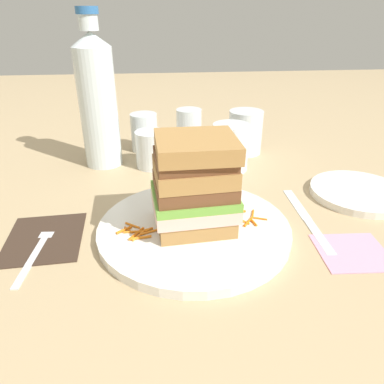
{
  "coord_description": "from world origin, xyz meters",
  "views": [
    {
      "loc": [
        -0.03,
        -0.49,
        0.31
      ],
      "look_at": [
        0.02,
        0.0,
        0.05
      ],
      "focal_mm": 33.55,
      "sensor_mm": 36.0,
      "label": 1
    }
  ],
  "objects_px": {
    "main_plate": "(194,228)",
    "empty_tumbler_0": "(152,149)",
    "juice_glass": "(230,150)",
    "knife": "(308,220)",
    "water_bottle": "(98,100)",
    "napkin_pink": "(353,252)",
    "sandwich": "(194,184)",
    "fork": "(39,245)",
    "empty_tumbler_1": "(144,132)",
    "side_plate": "(359,192)",
    "empty_tumbler_3": "(245,132)",
    "empty_tumbler_2": "(189,128)",
    "napkin_dark": "(44,238)"
  },
  "relations": [
    {
      "from": "main_plate",
      "to": "empty_tumbler_0",
      "type": "height_order",
      "value": "empty_tumbler_0"
    },
    {
      "from": "juice_glass",
      "to": "knife",
      "type": "bearing_deg",
      "value": -68.66
    },
    {
      "from": "water_bottle",
      "to": "napkin_pink",
      "type": "bearing_deg",
      "value": -43.61
    },
    {
      "from": "sandwich",
      "to": "knife",
      "type": "xyz_separation_m",
      "value": [
        0.19,
        0.02,
        -0.08
      ]
    },
    {
      "from": "fork",
      "to": "juice_glass",
      "type": "distance_m",
      "value": 0.41
    },
    {
      "from": "empty_tumbler_1",
      "to": "side_plate",
      "type": "bearing_deg",
      "value": -35.52
    },
    {
      "from": "juice_glass",
      "to": "napkin_pink",
      "type": "bearing_deg",
      "value": -69.42
    },
    {
      "from": "main_plate",
      "to": "fork",
      "type": "bearing_deg",
      "value": -175.85
    },
    {
      "from": "fork",
      "to": "empty_tumbler_1",
      "type": "bearing_deg",
      "value": 69.29
    },
    {
      "from": "empty_tumbler_3",
      "to": "juice_glass",
      "type": "bearing_deg",
      "value": -119.64
    },
    {
      "from": "juice_glass",
      "to": "sandwich",
      "type": "bearing_deg",
      "value": -113.07
    },
    {
      "from": "knife",
      "to": "water_bottle",
      "type": "height_order",
      "value": "water_bottle"
    },
    {
      "from": "sandwich",
      "to": "empty_tumbler_2",
      "type": "xyz_separation_m",
      "value": [
        0.03,
        0.39,
        -0.04
      ]
    },
    {
      "from": "main_plate",
      "to": "fork",
      "type": "xyz_separation_m",
      "value": [
        -0.23,
        -0.02,
        -0.0
      ]
    },
    {
      "from": "empty_tumbler_0",
      "to": "napkin_pink",
      "type": "bearing_deg",
      "value": -50.53
    },
    {
      "from": "empty_tumbler_1",
      "to": "empty_tumbler_3",
      "type": "bearing_deg",
      "value": -9.5
    },
    {
      "from": "juice_glass",
      "to": "empty_tumbler_1",
      "type": "xyz_separation_m",
      "value": [
        -0.18,
        0.13,
        0.0
      ]
    },
    {
      "from": "sandwich",
      "to": "fork",
      "type": "xyz_separation_m",
      "value": [
        -0.23,
        -0.02,
        -0.08
      ]
    },
    {
      "from": "empty_tumbler_1",
      "to": "empty_tumbler_3",
      "type": "distance_m",
      "value": 0.24
    },
    {
      "from": "water_bottle",
      "to": "side_plate",
      "type": "xyz_separation_m",
      "value": [
        0.48,
        -0.2,
        -0.13
      ]
    },
    {
      "from": "juice_glass",
      "to": "empty_tumbler_2",
      "type": "height_order",
      "value": "juice_glass"
    },
    {
      "from": "water_bottle",
      "to": "empty_tumbler_0",
      "type": "xyz_separation_m",
      "value": [
        0.1,
        -0.03,
        -0.1
      ]
    },
    {
      "from": "empty_tumbler_2",
      "to": "main_plate",
      "type": "bearing_deg",
      "value": -94.27
    },
    {
      "from": "fork",
      "to": "empty_tumbler_3",
      "type": "distance_m",
      "value": 0.52
    },
    {
      "from": "side_plate",
      "to": "water_bottle",
      "type": "bearing_deg",
      "value": 157.09
    },
    {
      "from": "knife",
      "to": "juice_glass",
      "type": "xyz_separation_m",
      "value": [
        -0.09,
        0.22,
        0.04
      ]
    },
    {
      "from": "juice_glass",
      "to": "empty_tumbler_0",
      "type": "xyz_separation_m",
      "value": [
        -0.16,
        0.03,
        -0.0
      ]
    },
    {
      "from": "sandwich",
      "to": "napkin_dark",
      "type": "height_order",
      "value": "sandwich"
    },
    {
      "from": "napkin_pink",
      "to": "empty_tumbler_2",
      "type": "bearing_deg",
      "value": 112.19
    },
    {
      "from": "juice_glass",
      "to": "napkin_pink",
      "type": "height_order",
      "value": "juice_glass"
    },
    {
      "from": "empty_tumbler_1",
      "to": "napkin_pink",
      "type": "xyz_separation_m",
      "value": [
        0.3,
        -0.44,
        -0.04
      ]
    },
    {
      "from": "empty_tumbler_3",
      "to": "empty_tumbler_1",
      "type": "bearing_deg",
      "value": 170.5
    },
    {
      "from": "napkin_dark",
      "to": "empty_tumbler_2",
      "type": "xyz_separation_m",
      "value": [
        0.25,
        0.38,
        0.04
      ]
    },
    {
      "from": "empty_tumbler_0",
      "to": "empty_tumbler_2",
      "type": "relative_size",
      "value": 0.85
    },
    {
      "from": "napkin_dark",
      "to": "water_bottle",
      "type": "xyz_separation_m",
      "value": [
        0.06,
        0.29,
        0.14
      ]
    },
    {
      "from": "side_plate",
      "to": "main_plate",
      "type": "bearing_deg",
      "value": -163.85
    },
    {
      "from": "knife",
      "to": "empty_tumbler_1",
      "type": "bearing_deg",
      "value": 126.95
    },
    {
      "from": "napkin_pink",
      "to": "knife",
      "type": "bearing_deg",
      "value": 108.66
    },
    {
      "from": "empty_tumbler_0",
      "to": "empty_tumbler_3",
      "type": "distance_m",
      "value": 0.23
    },
    {
      "from": "fork",
      "to": "empty_tumbler_3",
      "type": "xyz_separation_m",
      "value": [
        0.38,
        0.35,
        0.04
      ]
    },
    {
      "from": "napkin_dark",
      "to": "empty_tumbler_1",
      "type": "distance_m",
      "value": 0.39
    },
    {
      "from": "main_plate",
      "to": "side_plate",
      "type": "xyz_separation_m",
      "value": [
        0.31,
        0.09,
        -0.0
      ]
    },
    {
      "from": "side_plate",
      "to": "empty_tumbler_0",
      "type": "bearing_deg",
      "value": 154.87
    },
    {
      "from": "water_bottle",
      "to": "main_plate",
      "type": "bearing_deg",
      "value": -60.33
    },
    {
      "from": "fork",
      "to": "napkin_pink",
      "type": "relative_size",
      "value": 1.73
    },
    {
      "from": "empty_tumbler_0",
      "to": "empty_tumbler_1",
      "type": "distance_m",
      "value": 0.11
    },
    {
      "from": "knife",
      "to": "main_plate",
      "type": "bearing_deg",
      "value": -175.16
    },
    {
      "from": "fork",
      "to": "empty_tumbler_2",
      "type": "xyz_separation_m",
      "value": [
        0.25,
        0.4,
        0.04
      ]
    },
    {
      "from": "napkin_dark",
      "to": "empty_tumbler_0",
      "type": "height_order",
      "value": "empty_tumbler_0"
    },
    {
      "from": "water_bottle",
      "to": "empty_tumbler_1",
      "type": "distance_m",
      "value": 0.15
    }
  ]
}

